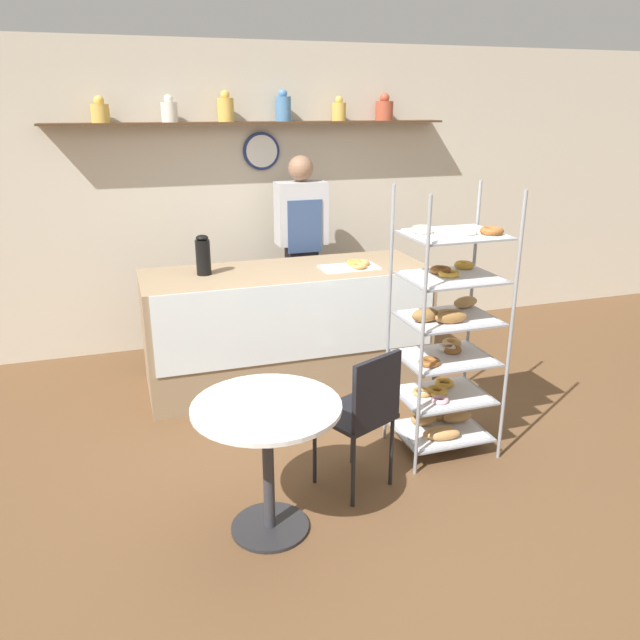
# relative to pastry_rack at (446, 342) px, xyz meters

# --- Properties ---
(ground_plane) EXTENTS (14.00, 14.00, 0.00)m
(ground_plane) POSITION_rel_pastry_rack_xyz_m (-0.67, 0.07, -0.75)
(ground_plane) COLOR brown
(back_wall) EXTENTS (10.00, 0.30, 2.70)m
(back_wall) POSITION_rel_pastry_rack_xyz_m (-0.67, 2.48, 0.61)
(back_wall) COLOR beige
(back_wall) RESTS_ON ground_plane
(display_counter) EXTENTS (2.25, 0.81, 0.94)m
(display_counter) POSITION_rel_pastry_rack_xyz_m (-0.67, 1.36, -0.28)
(display_counter) COLOR #937A5B
(display_counter) RESTS_ON ground_plane
(pastry_rack) EXTENTS (0.62, 0.49, 1.72)m
(pastry_rack) POSITION_rel_pastry_rack_xyz_m (0.00, 0.00, 0.00)
(pastry_rack) COLOR gray
(pastry_rack) RESTS_ON ground_plane
(person_worker) EXTENTS (0.44, 0.23, 1.76)m
(person_worker) POSITION_rel_pastry_rack_xyz_m (-0.34, 2.04, 0.22)
(person_worker) COLOR #282833
(person_worker) RESTS_ON ground_plane
(cafe_table) EXTENTS (0.77, 0.77, 0.74)m
(cafe_table) POSITION_rel_pastry_rack_xyz_m (-1.28, -0.47, -0.19)
(cafe_table) COLOR #262628
(cafe_table) RESTS_ON ground_plane
(cafe_chair) EXTENTS (0.50, 0.50, 0.88)m
(cafe_chair) POSITION_rel_pastry_rack_xyz_m (-0.67, -0.28, -0.21)
(cafe_chair) COLOR black
(cafe_chair) RESTS_ON ground_plane
(coffee_carafe) EXTENTS (0.11, 0.11, 0.31)m
(coffee_carafe) POSITION_rel_pastry_rack_xyz_m (-1.30, 1.43, 0.34)
(coffee_carafe) COLOR black
(coffee_carafe) RESTS_ON display_counter
(donut_tray_counter) EXTENTS (0.46, 0.26, 0.05)m
(donut_tray_counter) POSITION_rel_pastry_rack_xyz_m (-0.14, 1.26, 0.21)
(donut_tray_counter) COLOR silver
(donut_tray_counter) RESTS_ON display_counter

